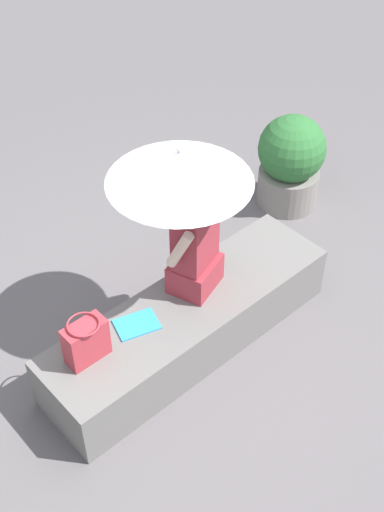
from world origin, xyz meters
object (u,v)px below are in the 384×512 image
(parasol, at_px, (179,167))
(handbag_black, at_px, (86,341))
(person_seated, at_px, (195,243))
(planter_near, at_px, (291,161))
(magazine, at_px, (137,324))

(parasol, height_order, handbag_black, parasol)
(person_seated, relative_size, planter_near, 1.04)
(person_seated, distance_m, magazine, 0.66)
(magazine, distance_m, planter_near, 2.24)
(parasol, bearing_deg, planter_near, 16.31)
(person_seated, height_order, magazine, person_seated)
(planter_near, bearing_deg, handbag_black, -167.23)
(magazine, xyz_separation_m, planter_near, (2.17, 0.58, 0.01))
(handbag_black, xyz_separation_m, magazine, (0.39, 0.00, -0.14))
(person_seated, xyz_separation_m, parasol, (-0.08, 0.05, 0.61))
(person_seated, bearing_deg, handbag_black, -178.39)
(parasol, height_order, magazine, parasol)
(parasol, xyz_separation_m, magazine, (-0.46, -0.08, -1.00))
(person_seated, xyz_separation_m, magazine, (-0.54, -0.02, -0.38))
(handbag_black, distance_m, magazine, 0.42)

